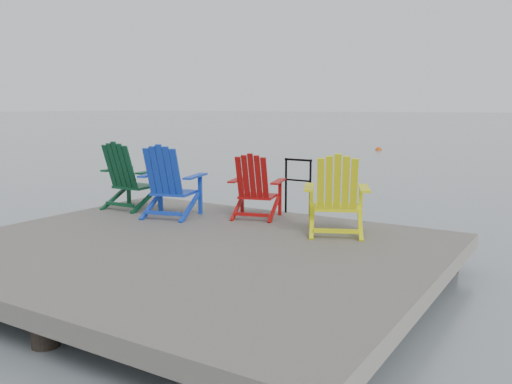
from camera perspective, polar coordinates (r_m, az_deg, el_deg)
The scene contains 8 objects.
ground at distance 7.08m, azimuth -6.76°, elevation -9.40°, with size 400.00×400.00×0.00m, color slate.
dock at distance 6.98m, azimuth -6.81°, elevation -6.69°, with size 6.00×5.00×1.40m.
handrail at distance 8.73m, azimuth 4.44°, elevation 1.18°, with size 0.48×0.04×0.90m.
chair_green at distance 9.42m, azimuth -13.22°, elevation 1.69°, with size 0.93×0.86×1.12m.
chair_blue at distance 8.55m, azimuth -9.08°, elevation 1.12°, with size 1.04×0.99×1.13m.
chair_red at distance 8.38m, azimuth -0.06°, elevation 0.63°, with size 0.94×0.89×1.00m.
chair_yellow at distance 7.35m, azimuth 8.48°, elevation -0.29°, with size 1.07×1.03×1.10m.
buoy_b at distance 28.48m, azimuth 12.77°, elevation 4.32°, with size 0.33×0.33×0.33m, color #D34C0C.
Camera 1 is at (4.20, -5.25, 2.23)m, focal length 38.00 mm.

